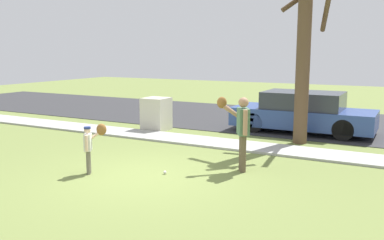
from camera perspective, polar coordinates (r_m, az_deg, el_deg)
ground_plane at (r=12.06m, az=3.03°, el=-3.33°), size 48.00×48.00×0.00m
sidewalk_strip at (r=12.14m, az=3.23°, el=-3.10°), size 36.00×1.20×0.06m
road_surface at (r=16.74m, az=10.45°, el=0.13°), size 36.00×6.80×0.02m
person_adult at (r=9.26m, az=6.69°, el=-0.81°), size 0.84×0.51×1.66m
person_child at (r=9.33m, az=-13.56°, el=-2.90°), size 0.41×0.56×1.08m
baseball at (r=9.20m, az=-3.72°, el=-7.14°), size 0.07×0.07×0.07m
utility_cabinet at (r=14.21m, az=-4.89°, el=0.84°), size 0.81×0.80×1.10m
street_tree_near at (r=12.34m, az=15.03°, el=10.81°), size 1.85×1.89×5.72m
parked_wagon_blue at (r=14.16m, az=14.87°, el=0.98°), size 4.50×1.80×1.33m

